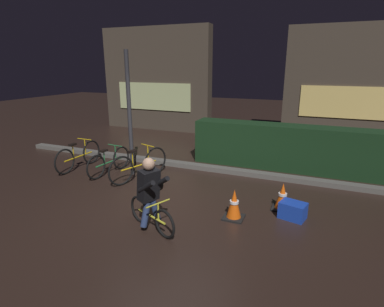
{
  "coord_description": "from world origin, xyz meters",
  "views": [
    {
      "loc": [
        2.52,
        -4.98,
        2.65
      ],
      "look_at": [
        0.2,
        0.6,
        0.9
      ],
      "focal_mm": 28.73,
      "sensor_mm": 36.0,
      "label": 1
    }
  ],
  "objects_px": {
    "street_post": "(130,115)",
    "parked_bike_center_left": "(139,165)",
    "parked_bike_leftmost": "(79,156)",
    "parked_bike_left_mid": "(109,162)",
    "traffic_cone_far": "(282,197)",
    "cyclist": "(151,194)",
    "blue_crate": "(293,210)",
    "traffic_cone_near": "(234,205)"
  },
  "relations": [
    {
      "from": "traffic_cone_near",
      "to": "blue_crate",
      "type": "distance_m",
      "value": 1.06
    },
    {
      "from": "blue_crate",
      "to": "cyclist",
      "type": "height_order",
      "value": "cyclist"
    },
    {
      "from": "parked_bike_left_mid",
      "to": "traffic_cone_far",
      "type": "bearing_deg",
      "value": -89.31
    },
    {
      "from": "street_post",
      "to": "blue_crate",
      "type": "distance_m",
      "value": 4.26
    },
    {
      "from": "parked_bike_leftmost",
      "to": "traffic_cone_near",
      "type": "xyz_separation_m",
      "value": [
        4.51,
        -1.12,
        -0.08
      ]
    },
    {
      "from": "parked_bike_center_left",
      "to": "traffic_cone_near",
      "type": "xyz_separation_m",
      "value": [
        2.61,
        -1.04,
        -0.1
      ]
    },
    {
      "from": "cyclist",
      "to": "parked_bike_center_left",
      "type": "bearing_deg",
      "value": 150.68
    },
    {
      "from": "parked_bike_leftmost",
      "to": "traffic_cone_far",
      "type": "xyz_separation_m",
      "value": [
        5.26,
        -0.42,
        -0.09
      ]
    },
    {
      "from": "parked_bike_center_left",
      "to": "traffic_cone_far",
      "type": "height_order",
      "value": "parked_bike_center_left"
    },
    {
      "from": "parked_bike_center_left",
      "to": "blue_crate",
      "type": "bearing_deg",
      "value": -81.02
    },
    {
      "from": "parked_bike_center_left",
      "to": "traffic_cone_far",
      "type": "distance_m",
      "value": 3.38
    },
    {
      "from": "parked_bike_leftmost",
      "to": "parked_bike_left_mid",
      "type": "bearing_deg",
      "value": -90.83
    },
    {
      "from": "street_post",
      "to": "parked_bike_left_mid",
      "type": "xyz_separation_m",
      "value": [
        -0.54,
        -0.21,
        -1.18
      ]
    },
    {
      "from": "cyclist",
      "to": "parked_bike_leftmost",
      "type": "bearing_deg",
      "value": 173.02
    },
    {
      "from": "traffic_cone_far",
      "to": "street_post",
      "type": "bearing_deg",
      "value": 170.93
    },
    {
      "from": "street_post",
      "to": "traffic_cone_far",
      "type": "distance_m",
      "value": 3.97
    },
    {
      "from": "street_post",
      "to": "parked_bike_left_mid",
      "type": "bearing_deg",
      "value": -159.04
    },
    {
      "from": "parked_bike_leftmost",
      "to": "traffic_cone_far",
      "type": "bearing_deg",
      "value": -93.51
    },
    {
      "from": "parked_bike_center_left",
      "to": "traffic_cone_near",
      "type": "height_order",
      "value": "parked_bike_center_left"
    },
    {
      "from": "parked_bike_left_mid",
      "to": "parked_bike_center_left",
      "type": "relative_size",
      "value": 0.91
    },
    {
      "from": "parked_bike_leftmost",
      "to": "parked_bike_center_left",
      "type": "bearing_deg",
      "value": -91.37
    },
    {
      "from": "parked_bike_left_mid",
      "to": "cyclist",
      "type": "distance_m",
      "value": 3.07
    },
    {
      "from": "street_post",
      "to": "parked_bike_leftmost",
      "type": "xyz_separation_m",
      "value": [
        -1.54,
        -0.18,
        -1.15
      ]
    },
    {
      "from": "parked_bike_leftmost",
      "to": "parked_bike_center_left",
      "type": "distance_m",
      "value": 1.91
    },
    {
      "from": "traffic_cone_far",
      "to": "blue_crate",
      "type": "bearing_deg",
      "value": -54.19
    },
    {
      "from": "parked_bike_left_mid",
      "to": "blue_crate",
      "type": "bearing_deg",
      "value": -92.92
    },
    {
      "from": "parked_bike_leftmost",
      "to": "parked_bike_left_mid",
      "type": "distance_m",
      "value": 1.0
    },
    {
      "from": "parked_bike_left_mid",
      "to": "blue_crate",
      "type": "relative_size",
      "value": 3.4
    },
    {
      "from": "blue_crate",
      "to": "cyclist",
      "type": "relative_size",
      "value": 0.35
    },
    {
      "from": "street_post",
      "to": "parked_bike_center_left",
      "type": "relative_size",
      "value": 1.82
    },
    {
      "from": "blue_crate",
      "to": "cyclist",
      "type": "bearing_deg",
      "value": -149.3
    },
    {
      "from": "street_post",
      "to": "cyclist",
      "type": "xyz_separation_m",
      "value": [
        1.8,
        -2.17,
        -0.87
      ]
    },
    {
      "from": "street_post",
      "to": "blue_crate",
      "type": "xyz_separation_m",
      "value": [
        3.94,
        -0.9,
        -1.34
      ]
    },
    {
      "from": "traffic_cone_far",
      "to": "blue_crate",
      "type": "distance_m",
      "value": 0.39
    },
    {
      "from": "parked_bike_left_mid",
      "to": "traffic_cone_near",
      "type": "distance_m",
      "value": 3.68
    },
    {
      "from": "traffic_cone_near",
      "to": "blue_crate",
      "type": "height_order",
      "value": "traffic_cone_near"
    },
    {
      "from": "parked_bike_left_mid",
      "to": "cyclist",
      "type": "relative_size",
      "value": 1.2
    },
    {
      "from": "street_post",
      "to": "cyclist",
      "type": "distance_m",
      "value": 2.95
    },
    {
      "from": "parked_bike_leftmost",
      "to": "parked_bike_center_left",
      "type": "xyz_separation_m",
      "value": [
        1.9,
        -0.08,
        0.02
      ]
    },
    {
      "from": "traffic_cone_far",
      "to": "cyclist",
      "type": "distance_m",
      "value": 2.52
    },
    {
      "from": "cyclist",
      "to": "traffic_cone_near",
      "type": "bearing_deg",
      "value": 60.57
    },
    {
      "from": "traffic_cone_near",
      "to": "traffic_cone_far",
      "type": "height_order",
      "value": "traffic_cone_near"
    }
  ]
}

